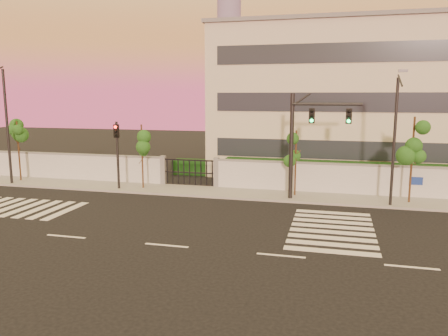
# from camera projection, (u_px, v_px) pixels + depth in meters

# --- Properties ---
(ground) EXTENTS (120.00, 120.00, 0.00)m
(ground) POSITION_uv_depth(u_px,v_px,m) (167.00, 246.00, 19.09)
(ground) COLOR black
(ground) RESTS_ON ground
(sidewalk) EXTENTS (60.00, 3.00, 0.15)m
(sidewalk) POSITION_uv_depth(u_px,v_px,m) (225.00, 193.00, 29.11)
(sidewalk) COLOR gray
(sidewalk) RESTS_ON ground
(perimeter_wall) EXTENTS (60.00, 0.36, 2.20)m
(perimeter_wall) POSITION_uv_depth(u_px,v_px,m) (232.00, 174.00, 30.36)
(perimeter_wall) COLOR #B3B6BB
(perimeter_wall) RESTS_ON ground
(hedge_row) EXTENTS (41.00, 4.25, 1.80)m
(hedge_row) POSITION_uv_depth(u_px,v_px,m) (254.00, 172.00, 32.76)
(hedge_row) COLOR black
(hedge_row) RESTS_ON ground
(institutional_building) EXTENTS (24.40, 12.40, 12.25)m
(institutional_building) POSITION_uv_depth(u_px,v_px,m) (361.00, 99.00, 36.91)
(institutional_building) COLOR beige
(institutional_building) RESTS_ON ground
(distant_skyscraper) EXTENTS (16.00, 16.00, 118.00)m
(distant_skyscraper) POSITION_uv_depth(u_px,v_px,m) (229.00, 12.00, 292.36)
(distant_skyscraper) COLOR slate
(distant_skyscraper) RESTS_ON ground
(road_markings) EXTENTS (57.00, 7.62, 0.02)m
(road_markings) POSITION_uv_depth(u_px,v_px,m) (165.00, 219.00, 23.06)
(road_markings) COLOR silver
(road_markings) RESTS_ON ground
(street_tree_b) EXTENTS (1.47, 1.17, 4.60)m
(street_tree_b) POSITION_uv_depth(u_px,v_px,m) (18.00, 138.00, 32.54)
(street_tree_b) COLOR #382314
(street_tree_b) RESTS_ON ground
(street_tree_c) EXTENTS (1.35, 1.07, 4.54)m
(street_tree_c) POSITION_uv_depth(u_px,v_px,m) (142.00, 142.00, 29.82)
(street_tree_c) COLOR #382314
(street_tree_c) RESTS_ON ground
(street_tree_d) EXTENTS (1.38, 1.10, 4.32)m
(street_tree_d) POSITION_uv_depth(u_px,v_px,m) (296.00, 148.00, 27.64)
(street_tree_d) COLOR #382314
(street_tree_d) RESTS_ON ground
(street_tree_e) EXTENTS (1.50, 1.20, 5.27)m
(street_tree_e) POSITION_uv_depth(u_px,v_px,m) (414.00, 140.00, 25.65)
(street_tree_e) COLOR #382314
(street_tree_e) RESTS_ON ground
(traffic_signal_main) EXTENTS (4.19, 0.43, 6.62)m
(traffic_signal_main) POSITION_uv_depth(u_px,v_px,m) (306.00, 134.00, 26.41)
(traffic_signal_main) COLOR black
(traffic_signal_main) RESTS_ON ground
(traffic_signal_secondary) EXTENTS (0.37, 0.35, 4.74)m
(traffic_signal_secondary) POSITION_uv_depth(u_px,v_px,m) (117.00, 147.00, 29.67)
(traffic_signal_secondary) COLOR black
(traffic_signal_secondary) RESTS_ON ground
(streetlight_west) EXTENTS (0.52, 2.10, 8.72)m
(streetlight_west) POSITION_uv_depth(u_px,v_px,m) (5.00, 121.00, 31.04)
(streetlight_west) COLOR black
(streetlight_west) RESTS_ON ground
(streetlight_east) EXTENTS (0.47, 1.88, 7.83)m
(streetlight_east) POSITION_uv_depth(u_px,v_px,m) (395.00, 136.00, 24.75)
(streetlight_east) COLOR black
(streetlight_east) RESTS_ON ground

